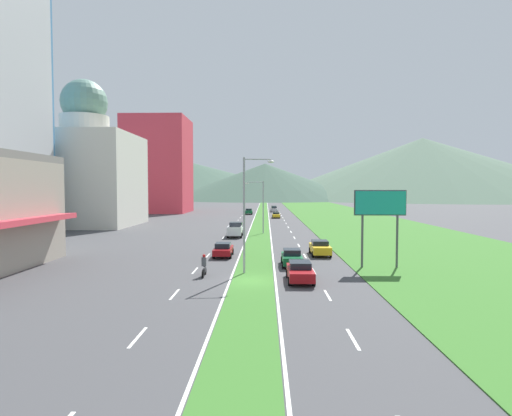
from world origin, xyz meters
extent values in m
plane|color=#424244|center=(0.00, 0.00, 0.00)|extent=(600.00, 600.00, 0.00)
cube|color=#387028|center=(0.00, 60.00, 0.03)|extent=(3.20, 240.00, 0.06)
cube|color=#387028|center=(20.60, 60.00, 0.03)|extent=(24.00, 240.00, 0.06)
cube|color=silver|center=(-5.10, -11.97, 0.01)|extent=(0.16, 2.80, 0.01)
cube|color=silver|center=(-5.10, -3.94, 0.01)|extent=(0.16, 2.80, 0.01)
cube|color=silver|center=(-5.10, 4.09, 0.01)|extent=(0.16, 2.80, 0.01)
cube|color=silver|center=(-5.10, 12.12, 0.01)|extent=(0.16, 2.80, 0.01)
cube|color=silver|center=(-5.10, 20.15, 0.01)|extent=(0.16, 2.80, 0.01)
cube|color=silver|center=(-5.10, 28.18, 0.01)|extent=(0.16, 2.80, 0.01)
cube|color=silver|center=(-5.10, 36.21, 0.01)|extent=(0.16, 2.80, 0.01)
cube|color=silver|center=(-5.10, 44.24, 0.01)|extent=(0.16, 2.80, 0.01)
cube|color=silver|center=(-5.10, 52.27, 0.01)|extent=(0.16, 2.80, 0.01)
cube|color=silver|center=(-5.10, 60.30, 0.01)|extent=(0.16, 2.80, 0.01)
cube|color=silver|center=(-5.10, 68.34, 0.01)|extent=(0.16, 2.80, 0.01)
cube|color=silver|center=(-5.10, 76.37, 0.01)|extent=(0.16, 2.80, 0.01)
cube|color=silver|center=(-5.10, 84.40, 0.01)|extent=(0.16, 2.80, 0.01)
cube|color=silver|center=(-5.10, 92.43, 0.01)|extent=(0.16, 2.80, 0.01)
cube|color=silver|center=(5.10, -11.97, 0.01)|extent=(0.16, 2.80, 0.01)
cube|color=silver|center=(5.10, -3.94, 0.01)|extent=(0.16, 2.80, 0.01)
cube|color=silver|center=(5.10, 4.09, 0.01)|extent=(0.16, 2.80, 0.01)
cube|color=silver|center=(5.10, 12.12, 0.01)|extent=(0.16, 2.80, 0.01)
cube|color=silver|center=(5.10, 20.15, 0.01)|extent=(0.16, 2.80, 0.01)
cube|color=silver|center=(5.10, 28.18, 0.01)|extent=(0.16, 2.80, 0.01)
cube|color=silver|center=(5.10, 36.21, 0.01)|extent=(0.16, 2.80, 0.01)
cube|color=silver|center=(5.10, 44.24, 0.01)|extent=(0.16, 2.80, 0.01)
cube|color=silver|center=(5.10, 52.27, 0.01)|extent=(0.16, 2.80, 0.01)
cube|color=silver|center=(5.10, 60.30, 0.01)|extent=(0.16, 2.80, 0.01)
cube|color=silver|center=(5.10, 68.34, 0.01)|extent=(0.16, 2.80, 0.01)
cube|color=silver|center=(5.10, 76.37, 0.01)|extent=(0.16, 2.80, 0.01)
cube|color=silver|center=(5.10, 84.40, 0.01)|extent=(0.16, 2.80, 0.01)
cube|color=silver|center=(5.10, 92.43, 0.01)|extent=(0.16, 2.80, 0.01)
cube|color=silver|center=(-1.75, 60.00, 0.01)|extent=(0.16, 240.00, 0.01)
cube|color=silver|center=(1.75, 60.00, 0.01)|extent=(0.16, 240.00, 0.01)
cube|color=#D83847|center=(-19.62, 1.11, 4.31)|extent=(2.82, 18.68, 0.63)
cube|color=beige|center=(-33.19, 47.13, 8.65)|extent=(18.52, 18.52, 17.29)
cylinder|color=beige|center=(-33.19, 47.13, 18.99)|extent=(8.91, 8.91, 3.39)
sphere|color=slate|center=(-33.19, 47.13, 23.23)|extent=(8.48, 8.48, 8.48)
cube|color=#D83847|center=(-30.48, 90.43, 13.73)|extent=(17.52, 17.52, 27.47)
cone|color=#3D5647|center=(-61.08, 296.85, 14.04)|extent=(217.83, 217.83, 28.07)
cone|color=#3D5647|center=(0.59, 232.32, 11.28)|extent=(123.90, 123.90, 22.57)
cone|color=#516B56|center=(109.88, 262.32, 20.94)|extent=(226.43, 226.43, 41.88)
cylinder|color=#99999E|center=(-0.79, 2.91, 4.82)|extent=(0.18, 0.18, 9.63)
cylinder|color=#99999E|center=(0.31, 3.02, 9.48)|extent=(2.21, 0.31, 0.10)
ellipsoid|color=silver|center=(1.41, 3.12, 9.28)|extent=(0.56, 0.28, 0.20)
cylinder|color=#99999E|center=(0.60, 33.44, 4.09)|extent=(0.18, 0.18, 8.18)
cylinder|color=#99999E|center=(-0.67, 33.35, 8.03)|extent=(2.54, 0.28, 0.10)
ellipsoid|color=silver|center=(-1.94, 33.26, 7.83)|extent=(0.56, 0.28, 0.20)
cylinder|color=#4C4C51|center=(9.58, 5.73, 2.39)|extent=(0.20, 0.20, 4.78)
cylinder|color=#4C4C51|center=(12.66, 5.73, 2.39)|extent=(0.20, 0.20, 4.78)
cube|color=teal|center=(11.12, 5.63, 5.81)|extent=(4.40, 0.16, 2.06)
cube|color=#4C4C51|center=(11.12, 5.75, 5.81)|extent=(4.60, 0.08, 2.26)
cube|color=maroon|center=(-3.42, 11.59, 0.63)|extent=(1.78, 4.25, 0.61)
cube|color=black|center=(-3.42, 11.42, 1.19)|extent=(1.53, 1.87, 0.52)
cylinder|color=black|center=(-4.27, 12.91, 0.32)|extent=(0.22, 0.64, 0.64)
cylinder|color=black|center=(-2.56, 12.91, 0.32)|extent=(0.22, 0.64, 0.64)
cylinder|color=black|center=(-4.27, 10.27, 0.32)|extent=(0.22, 0.64, 0.64)
cylinder|color=black|center=(-2.56, 10.27, 0.32)|extent=(0.22, 0.64, 0.64)
cube|color=yellow|center=(3.48, 67.91, 0.62)|extent=(1.72, 4.74, 0.60)
cube|color=black|center=(3.48, 68.10, 1.14)|extent=(1.48, 2.09, 0.44)
cylinder|color=black|center=(4.30, 66.44, 0.32)|extent=(0.22, 0.64, 0.64)
cylinder|color=black|center=(2.65, 66.44, 0.32)|extent=(0.22, 0.64, 0.64)
cylinder|color=black|center=(4.30, 69.38, 0.32)|extent=(0.22, 0.64, 0.64)
cylinder|color=black|center=(2.65, 69.38, 0.32)|extent=(0.22, 0.64, 0.64)
cube|color=#0C5128|center=(3.38, 6.51, 0.67)|extent=(1.76, 4.17, 0.69)
cube|color=black|center=(3.38, 6.68, 1.27)|extent=(1.52, 1.84, 0.51)
cylinder|color=black|center=(4.23, 5.22, 0.32)|extent=(0.22, 0.64, 0.64)
cylinder|color=black|center=(2.54, 5.22, 0.32)|extent=(0.22, 0.64, 0.64)
cylinder|color=black|center=(4.23, 7.80, 0.32)|extent=(0.22, 0.64, 0.64)
cylinder|color=black|center=(2.54, 7.80, 0.32)|extent=(0.22, 0.64, 0.64)
cube|color=#B2B2B7|center=(3.50, 93.22, 0.69)|extent=(1.85, 4.49, 0.74)
cube|color=black|center=(3.50, 93.40, 1.29)|extent=(1.59, 1.98, 0.47)
cylinder|color=black|center=(4.38, 91.82, 0.32)|extent=(0.22, 0.64, 0.64)
cylinder|color=black|center=(2.61, 91.82, 0.32)|extent=(0.22, 0.64, 0.64)
cylinder|color=black|center=(4.38, 94.61, 0.32)|extent=(0.22, 0.64, 0.64)
cylinder|color=black|center=(2.61, 94.61, 0.32)|extent=(0.22, 0.64, 0.64)
cube|color=#B2B2B7|center=(3.56, 99.80, 0.68)|extent=(1.82, 4.57, 0.71)
cube|color=black|center=(3.56, 99.98, 1.28)|extent=(1.57, 2.01, 0.50)
cylinder|color=black|center=(4.43, 98.38, 0.32)|extent=(0.22, 0.64, 0.64)
cylinder|color=black|center=(2.68, 98.38, 0.32)|extent=(0.22, 0.64, 0.64)
cylinder|color=black|center=(4.43, 101.21, 0.32)|extent=(0.22, 0.64, 0.64)
cylinder|color=black|center=(2.68, 101.21, 0.32)|extent=(0.22, 0.64, 0.64)
cube|color=maroon|center=(3.61, 0.15, 0.67)|extent=(1.84, 4.51, 0.70)
cube|color=black|center=(3.61, 0.33, 1.26)|extent=(1.59, 1.99, 0.47)
cylinder|color=black|center=(4.50, -1.25, 0.32)|extent=(0.22, 0.64, 0.64)
cylinder|color=black|center=(2.73, -1.25, 0.32)|extent=(0.22, 0.64, 0.64)
cylinder|color=black|center=(4.50, 1.55, 0.32)|extent=(0.22, 0.64, 0.64)
cylinder|color=black|center=(2.73, 1.55, 0.32)|extent=(0.22, 0.64, 0.64)
cube|color=#0C5128|center=(-3.56, 81.10, 0.70)|extent=(1.82, 4.37, 0.77)
cube|color=black|center=(-3.56, 80.92, 1.33)|extent=(1.57, 1.92, 0.50)
cylinder|color=black|center=(-4.44, 82.45, 0.32)|extent=(0.22, 0.64, 0.64)
cylinder|color=black|center=(-2.69, 82.45, 0.32)|extent=(0.22, 0.64, 0.64)
cylinder|color=black|center=(-4.44, 79.74, 0.32)|extent=(0.22, 0.64, 0.64)
cylinder|color=black|center=(-2.69, 79.74, 0.32)|extent=(0.22, 0.64, 0.64)
cube|color=yellow|center=(6.75, 12.62, 0.70)|extent=(1.89, 4.40, 0.76)
cube|color=black|center=(6.75, 12.80, 1.32)|extent=(1.62, 1.94, 0.47)
cylinder|color=black|center=(7.65, 11.26, 0.32)|extent=(0.22, 0.64, 0.64)
cylinder|color=black|center=(5.84, 11.26, 0.32)|extent=(0.22, 0.64, 0.64)
cylinder|color=black|center=(7.65, 13.99, 0.32)|extent=(0.22, 0.64, 0.64)
cylinder|color=black|center=(5.84, 13.99, 0.32)|extent=(0.22, 0.64, 0.64)
cube|color=silver|center=(-3.46, 29.24, 0.80)|extent=(2.00, 5.40, 0.80)
cube|color=black|center=(-3.46, 30.84, 1.60)|extent=(1.84, 2.00, 0.80)
cube|color=silver|center=(-4.40, 28.14, 1.42)|extent=(0.10, 3.20, 0.44)
cube|color=silver|center=(-2.52, 28.14, 1.42)|extent=(0.10, 3.20, 0.44)
cube|color=silver|center=(-3.46, 26.59, 1.42)|extent=(1.84, 0.10, 0.44)
cylinder|color=black|center=(-4.42, 30.86, 0.40)|extent=(0.26, 0.80, 0.80)
cylinder|color=black|center=(-2.50, 30.86, 0.40)|extent=(0.26, 0.80, 0.80)
cylinder|color=black|center=(-4.42, 27.62, 0.40)|extent=(0.26, 0.80, 0.80)
cylinder|color=black|center=(-2.50, 27.62, 0.40)|extent=(0.26, 0.80, 0.80)
cylinder|color=black|center=(-3.96, 2.54, 0.30)|extent=(0.10, 0.60, 0.60)
cylinder|color=black|center=(-3.96, 1.14, 0.30)|extent=(0.12, 0.60, 0.60)
cube|color=black|center=(-3.96, 1.84, 0.47)|extent=(0.20, 1.12, 0.25)
ellipsoid|color=black|center=(-3.96, 2.04, 0.83)|extent=(0.24, 0.44, 0.24)
cube|color=#4C4C51|center=(-3.96, 1.74, 1.20)|extent=(0.36, 0.28, 0.70)
sphere|color=red|center=(-3.96, 1.79, 1.67)|extent=(0.26, 0.26, 0.26)
camera|label=1|loc=(0.99, -31.37, 7.10)|focal=29.28mm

